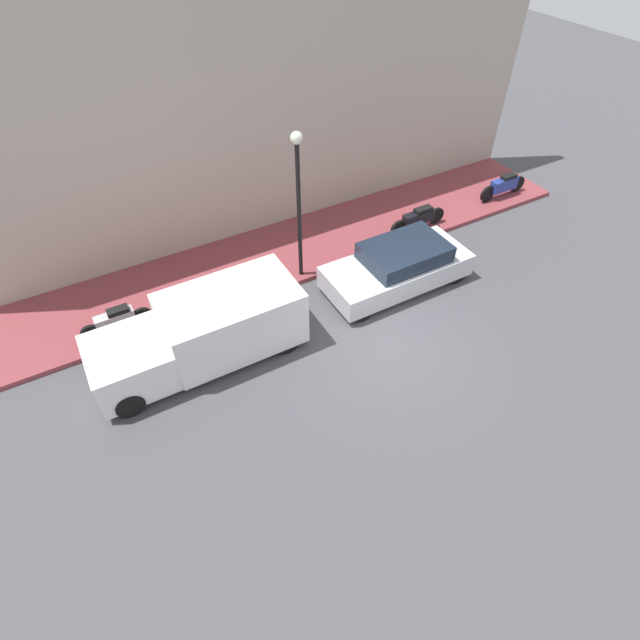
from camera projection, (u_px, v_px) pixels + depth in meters
The scene contains 9 objects.
ground_plane at pixel (389, 344), 13.32m from camera, with size 60.00×60.00×0.00m, color #47474C.
sidewalk at pixel (302, 247), 16.35m from camera, with size 3.18×19.33×0.14m.
building_facade at pixel (272, 109), 14.72m from camera, with size 0.30×19.33×7.91m.
parked_car at pixel (398, 266), 14.65m from camera, with size 1.85×4.37×1.35m.
delivery_van at pixel (202, 332), 12.39m from camera, with size 1.97×5.24×1.76m.
scooter_silver at pixel (116, 320), 13.16m from camera, with size 0.30×1.88×0.78m.
motorcycle_blue at pixel (504, 185), 18.17m from camera, with size 0.30×2.07×0.82m.
motorcycle_black at pixel (419, 218), 16.65m from camera, with size 0.30×2.15×0.78m.
streetlamp at pixel (298, 189), 13.22m from camera, with size 0.32×0.32×4.44m.
Camera 1 is at (-7.02, 6.05, 9.76)m, focal length 28.00 mm.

